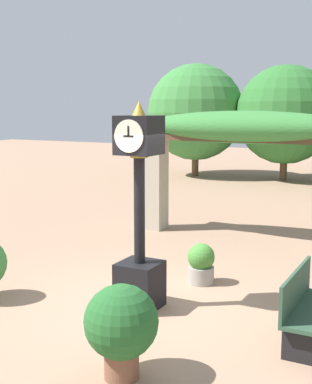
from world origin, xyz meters
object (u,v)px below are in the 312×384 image
park_bench (306,308)px  potted_plant_far_left (201,263)px  pedestal_clock (139,220)px  potted_plant_near_right (121,325)px

park_bench → potted_plant_far_left: bearing=54.2°
potted_plant_far_left → park_bench: park_bench is taller
pedestal_clock → potted_plant_near_right: (0.83, -1.86, -0.69)m
pedestal_clock → potted_plant_near_right: size_ratio=2.85×
potted_plant_near_right → potted_plant_far_left: bearing=98.2°
pedestal_clock → park_bench: (2.35, -0.04, -0.85)m
potted_plant_far_left → potted_plant_near_right: bearing=-81.8°
potted_plant_near_right → pedestal_clock: bearing=114.0°
pedestal_clock → potted_plant_far_left: size_ratio=4.41×
potted_plant_near_right → park_bench: (1.52, 1.83, -0.16)m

